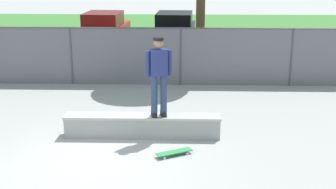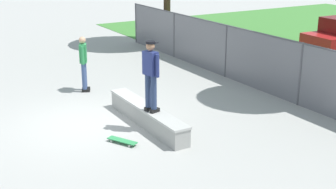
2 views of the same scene
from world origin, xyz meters
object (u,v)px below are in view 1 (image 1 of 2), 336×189
(concrete_ledge, at_px, (142,126))
(skateboard, at_px, (174,152))
(car_red, at_px, (104,30))
(car_black, at_px, (174,30))
(skateboarder, at_px, (159,73))

(concrete_ledge, xyz_separation_m, skateboard, (0.77, -1.09, -0.19))
(car_red, bearing_deg, car_black, 0.17)
(concrete_ledge, bearing_deg, car_red, 103.56)
(car_red, distance_m, car_black, 3.32)
(skateboard, xyz_separation_m, car_red, (-3.52, 12.52, 0.77))
(concrete_ledge, height_order, skateboard, concrete_ledge)
(skateboard, distance_m, car_black, 12.56)
(skateboarder, bearing_deg, concrete_ledge, 168.44)
(skateboarder, bearing_deg, car_red, 105.31)
(skateboard, height_order, car_red, car_red)
(skateboarder, distance_m, skateboard, 1.83)
(car_black, bearing_deg, concrete_ledge, -92.83)
(skateboarder, height_order, car_red, skateboarder)
(concrete_ledge, height_order, car_red, car_red)
(concrete_ledge, relative_size, car_red, 0.85)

